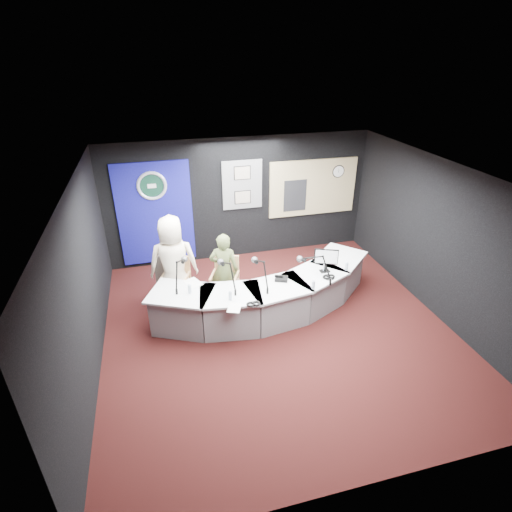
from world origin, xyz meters
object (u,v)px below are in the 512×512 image
object	(u,v)px
armchair_right	(225,281)
person_woman	(224,270)
broadcast_desk	(267,295)
person_man	(174,263)
armchair_left	(176,283)

from	to	relation	value
armchair_right	person_woman	bearing A→B (deg)	0.00
broadcast_desk	person_man	distance (m)	1.85
broadcast_desk	armchair_right	size ratio (longest dim) A/B	4.48
armchair_left	armchair_right	size ratio (longest dim) A/B	0.97
armchair_right	armchair_left	bearing A→B (deg)	-169.51
broadcast_desk	armchair_right	xyz separation A→B (m)	(-0.71, 0.49, 0.13)
broadcast_desk	armchair_left	distance (m)	1.77
person_woman	broadcast_desk	bearing A→B (deg)	166.38
broadcast_desk	person_woman	xyz separation A→B (m)	(-0.71, 0.49, 0.37)
person_woman	armchair_left	bearing A→B (deg)	8.23
person_man	armchair_right	bearing A→B (deg)	169.36
armchair_right	person_woman	world-z (taller)	person_woman
armchair_left	person_man	bearing A→B (deg)	21.66
armchair_left	person_woman	size ratio (longest dim) A/B	0.65
armchair_right	person_man	world-z (taller)	person_man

